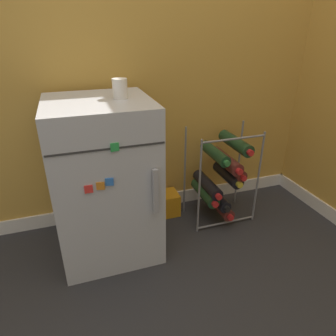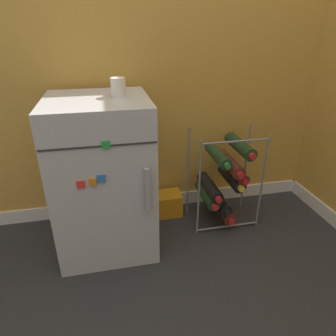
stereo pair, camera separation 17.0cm
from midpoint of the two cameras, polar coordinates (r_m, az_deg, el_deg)
ground_plane at (r=1.64m, az=3.93°, el=-19.06°), size 14.00×14.00×0.00m
wall_back at (r=1.84m, az=-4.15°, el=28.20°), size 6.95×0.07×2.50m
mini_fridge at (r=1.62m, az=-14.86°, el=-2.25°), size 0.50×0.54×0.84m
wine_rack at (r=1.89m, az=7.43°, el=-1.65°), size 0.41×0.32×0.60m
soda_box at (r=2.01m, az=-3.48°, el=-6.92°), size 0.21×0.15×0.15m
fridge_top_cup at (r=1.47m, az=-12.53°, el=14.51°), size 0.07×0.07×0.09m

